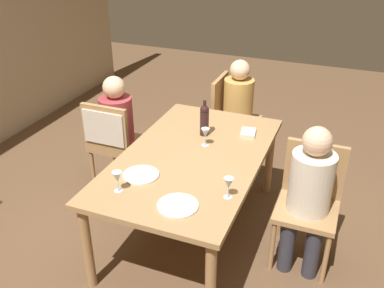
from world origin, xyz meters
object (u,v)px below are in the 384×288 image
(chair_far_right, at_px, (111,136))
(person_man_guest, at_px, (309,190))
(person_woman_host, at_px, (119,124))
(wine_glass_near_left, at_px, (228,184))
(chair_near, at_px, (310,196))
(wine_bottle_tall_green, at_px, (204,119))
(dinner_plate_guest_left, at_px, (178,206))
(wine_glass_near_right, at_px, (205,133))
(dinner_plate_host, at_px, (141,175))
(wine_glass_centre, at_px, (117,178))
(dining_table, at_px, (192,164))
(person_man_bearded, at_px, (241,105))
(chair_right_end, at_px, (229,114))

(chair_far_right, relative_size, person_man_guest, 0.81)
(person_woman_host, distance_m, wine_glass_near_left, 1.59)
(chair_near, height_order, wine_glass_near_left, chair_near)
(chair_near, relative_size, wine_glass_near_left, 6.17)
(person_woman_host, relative_size, wine_glass_near_left, 7.53)
(wine_bottle_tall_green, distance_m, dinner_plate_guest_left, 1.03)
(person_woman_host, distance_m, wine_glass_near_right, 0.98)
(dinner_plate_host, height_order, dinner_plate_guest_left, same)
(wine_glass_near_left, distance_m, wine_glass_centre, 0.73)
(chair_far_right, distance_m, person_woman_host, 0.16)
(chair_near, bearing_deg, wine_glass_near_right, -6.90)
(dining_table, distance_m, wine_glass_near_right, 0.27)
(wine_glass_near_left, xyz_separation_m, dinner_plate_guest_left, (-0.21, 0.27, -0.10))
(wine_bottle_tall_green, bearing_deg, person_man_guest, -112.77)
(person_man_bearded, xyz_separation_m, person_man_guest, (-1.30, -0.87, 0.01))
(dining_table, height_order, wine_glass_centre, wine_glass_centre)
(chair_far_right, xyz_separation_m, person_woman_host, (0.15, 0.00, 0.05))
(person_man_bearded, relative_size, wine_glass_centre, 7.53)
(dinner_plate_host, bearing_deg, chair_near, -66.53)
(chair_right_end, bearing_deg, person_man_bearded, 90.00)
(person_man_bearded, xyz_separation_m, dinner_plate_guest_left, (-1.91, -0.13, 0.09))
(chair_right_end, xyz_separation_m, person_woman_host, (-0.84, 0.81, 0.12))
(dining_table, xyz_separation_m, wine_glass_near_right, (0.19, -0.04, 0.18))
(chair_right_end, xyz_separation_m, dinner_plate_host, (-1.67, 0.14, 0.21))
(person_man_guest, bearing_deg, person_man_bearded, -55.99)
(chair_right_end, distance_m, wine_glass_near_left, 1.80)
(wine_glass_centre, relative_size, dinner_plate_host, 0.58)
(person_man_bearded, bearing_deg, wine_glass_centre, -9.15)
(dining_table, bearing_deg, wine_glass_near_left, -135.31)
(wine_glass_centre, xyz_separation_m, wine_glass_near_right, (0.82, -0.32, 0.00))
(chair_far_right, bearing_deg, wine_bottle_tall_green, 5.95)
(chair_far_right, bearing_deg, dinner_plate_host, -45.37)
(person_man_guest, distance_m, wine_bottle_tall_green, 1.04)
(wine_glass_centre, bearing_deg, dinner_plate_host, -12.69)
(dining_table, relative_size, wine_glass_centre, 11.94)
(chair_far_right, bearing_deg, dinner_plate_guest_left, -40.89)
(wine_bottle_tall_green, relative_size, dinner_plate_host, 1.19)
(chair_far_right, bearing_deg, wine_glass_centre, -55.53)
(person_man_bearded, bearing_deg, dinner_plate_host, -8.66)
(wine_bottle_tall_green, bearing_deg, chair_right_end, 3.29)
(chair_far_right, distance_m, person_man_bearded, 1.36)
(chair_far_right, relative_size, dinner_plate_guest_left, 3.46)
(dinner_plate_host, bearing_deg, person_man_bearded, -8.66)
(chair_far_right, xyz_separation_m, person_man_guest, (-0.30, -1.80, 0.06))
(chair_far_right, bearing_deg, wine_glass_near_left, -28.02)
(dining_table, xyz_separation_m, wine_glass_near_left, (-0.43, -0.42, 0.18))
(wine_glass_near_right, bearing_deg, chair_right_end, 6.59)
(person_man_guest, xyz_separation_m, dinner_plate_host, (-0.38, 1.13, 0.08))
(person_woman_host, xyz_separation_m, person_man_bearded, (0.84, -0.93, 0.00))
(wine_bottle_tall_green, height_order, dinner_plate_host, wine_bottle_tall_green)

